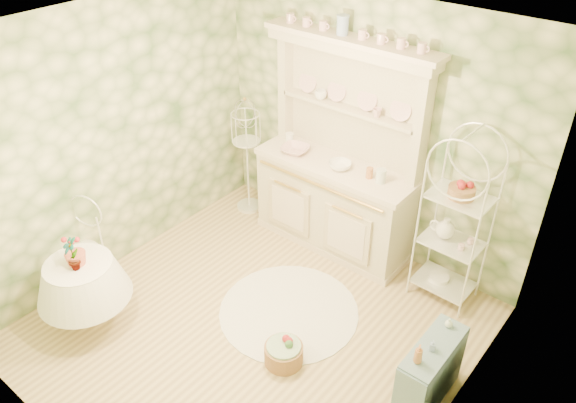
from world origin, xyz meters
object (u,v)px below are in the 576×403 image
Objects in this scene: bakers_rack at (456,220)px; cafe_chair at (79,255)px; kitchen_dresser at (336,152)px; side_shelf at (430,373)px; floor_basket at (284,352)px; round_table at (85,291)px; birdcage_stand at (247,157)px.

bakers_rack is 2.17× the size of cafe_chair.
kitchen_dresser reaches higher than bakers_rack.
side_shelf is 2.00× the size of floor_basket.
kitchen_dresser is 1.37m from bakers_rack.
round_table is (-2.37, -2.44, -0.51)m from bakers_rack.
side_shelf is 3.08m from round_table.
birdcage_stand is at bearing 93.98° from round_table.
birdcage_stand is at bearing 158.14° from side_shelf.
round_table is at bearing -112.68° from kitchen_dresser.
cafe_chair reaches higher than round_table.
floor_basket is (1.86, -1.59, -0.59)m from birdcage_stand.
side_shelf reaches higher than floor_basket.
round_table is 2.16× the size of floor_basket.
side_shelf is (0.46, -1.23, -0.60)m from bakers_rack.
bakers_rack reaches higher than side_shelf.
kitchen_dresser is at bearing 3.61° from birdcage_stand.
cafe_chair is at bearing -166.29° from floor_basket.
cafe_chair is at bearing 151.09° from round_table.
cafe_chair is at bearing -164.57° from side_shelf.
birdcage_stand is (-2.53, -0.07, -0.19)m from bakers_rack.
bakers_rack is 1.27× the size of birdcage_stand.
bakers_rack reaches higher than round_table.
kitchen_dresser is at bearing 112.12° from floor_basket.
floor_basket is at bearing 24.72° from round_table.
cafe_chair is 2.31× the size of floor_basket.
side_shelf is 3.23m from birdcage_stand.
round_table reaches higher than floor_basket.
kitchen_dresser is 2.34m from side_shelf.
side_shelf is at bearing -68.27° from bakers_rack.
floor_basket is (2.15, 0.53, -0.30)m from cafe_chair.
floor_basket is (0.67, -1.66, -1.03)m from kitchen_dresser.
side_shelf is at bearing 23.18° from round_table.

